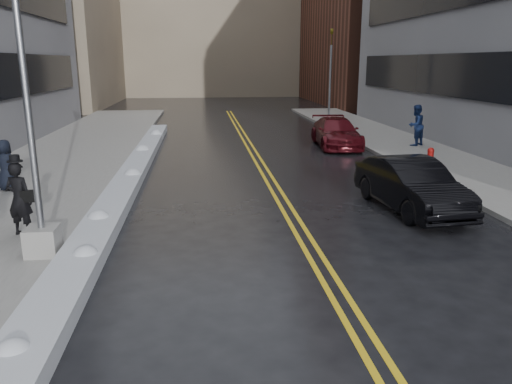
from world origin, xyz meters
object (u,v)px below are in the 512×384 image
object	(u,v)px
traffic_signal	(330,73)
pedestrian_east	(416,125)
car_black	(411,185)
fire_hydrant	(430,156)
pedestrian_fedora	(20,199)
car_maroon	(336,133)
lamppost	(32,143)
pedestrian_c	(5,165)

from	to	relation	value
traffic_signal	pedestrian_east	xyz separation A→B (m)	(1.94, -9.19, -2.27)
car_black	traffic_signal	bearing A→B (deg)	76.53
fire_hydrant	pedestrian_fedora	distance (m)	14.75
pedestrian_east	car_maroon	xyz separation A→B (m)	(-3.67, 0.96, -0.43)
lamppost	pedestrian_fedora	bearing A→B (deg)	122.43
pedestrian_east	pedestrian_c	bearing A→B (deg)	-8.99
car_black	pedestrian_c	bearing A→B (deg)	159.68
traffic_signal	pedestrian_fedora	world-z (taller)	traffic_signal
lamppost	car_maroon	xyz separation A→B (m)	(10.08, 13.77, -1.83)
lamppost	traffic_signal	world-z (taller)	lamppost
car_black	pedestrian_east	bearing A→B (deg)	59.99
traffic_signal	pedestrian_east	world-z (taller)	traffic_signal
traffic_signal	car_maroon	distance (m)	8.83
traffic_signal	pedestrian_c	distance (m)	21.90
traffic_signal	car_maroon	size ratio (longest dim) A/B	1.24
car_black	car_maroon	bearing A→B (deg)	79.80
fire_hydrant	pedestrian_east	world-z (taller)	pedestrian_east
fire_hydrant	pedestrian_fedora	xyz separation A→B (m)	(-13.16, -6.65, 0.48)
pedestrian_fedora	car_black	size ratio (longest dim) A/B	0.39
pedestrian_c	pedestrian_east	bearing A→B (deg)	-142.79
pedestrian_east	car_maroon	distance (m)	3.81
fire_hydrant	traffic_signal	world-z (taller)	traffic_signal
fire_hydrant	pedestrian_c	bearing A→B (deg)	-171.90
pedestrian_c	car_black	distance (m)	12.44
lamppost	traffic_signal	xyz separation A→B (m)	(11.80, 22.00, 0.87)
pedestrian_fedora	car_black	world-z (taller)	pedestrian_fedora
traffic_signal	pedestrian_east	size ratio (longest dim) A/B	3.04
pedestrian_fedora	pedestrian_east	xyz separation A→B (m)	(14.60, 11.46, 0.11)
traffic_signal	pedestrian_c	xyz separation A→B (m)	(-14.59, -16.15, -2.44)
pedestrian_east	car_black	xyz separation A→B (m)	(-4.48, -10.04, -0.40)
lamppost	pedestrian_fedora	size ratio (longest dim) A/B	4.35
lamppost	pedestrian_fedora	xyz separation A→B (m)	(-0.86, 1.35, -1.51)
pedestrian_fedora	car_maroon	bearing A→B (deg)	-113.31
pedestrian_fedora	car_black	distance (m)	10.22
pedestrian_fedora	car_maroon	world-z (taller)	pedestrian_fedora
fire_hydrant	pedestrian_east	size ratio (longest dim) A/B	0.37
pedestrian_fedora	pedestrian_east	world-z (taller)	pedestrian_east
traffic_signal	car_black	bearing A→B (deg)	-97.53
pedestrian_fedora	pedestrian_c	distance (m)	4.90
lamppost	fire_hydrant	distance (m)	14.81
fire_hydrant	pedestrian_c	xyz separation A→B (m)	(-15.09, -2.15, 0.41)
pedestrian_fedora	car_maroon	xyz separation A→B (m)	(10.93, 12.42, -0.32)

